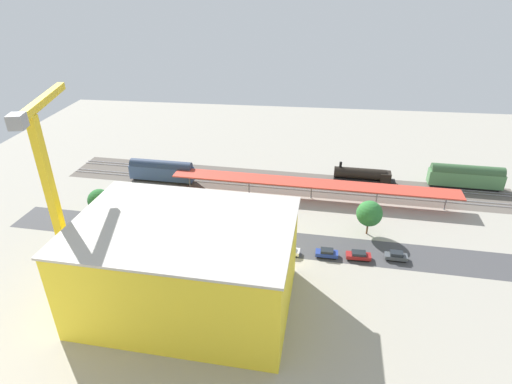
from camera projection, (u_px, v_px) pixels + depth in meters
ground_plane at (276, 229)px, 90.73m from camera, size 186.13×186.13×0.00m
rail_bed at (283, 182)px, 110.82m from camera, size 116.95×20.77×0.01m
street_asphalt at (274, 243)px, 86.28m from camera, size 116.66×15.99×0.01m
track_rails at (283, 182)px, 110.73m from camera, size 116.12×14.36×0.12m
platform_canopy_near at (312, 183)px, 101.40m from camera, size 69.64×9.36×4.25m
locomotive at (364, 176)px, 110.23m from camera, size 16.08×3.82×5.25m
passenger_coach at (466, 176)px, 106.89m from camera, size 18.36×4.20×6.17m
freight_coach_far at (161, 170)px, 110.22m from camera, size 17.41×3.91×5.90m
parked_car_0 at (396, 256)px, 80.91m from camera, size 4.37×2.07×1.73m
parked_car_1 at (358, 256)px, 81.10m from camera, size 4.77×1.93×1.63m
parked_car_2 at (327, 253)px, 81.79m from camera, size 4.44×2.06×1.63m
parked_car_3 at (289, 251)px, 82.54m from camera, size 4.56×2.35×1.73m
parked_car_4 at (260, 247)px, 83.66m from camera, size 4.40×1.97×1.66m
parked_car_5 at (226, 245)px, 84.17m from camera, size 4.27×2.19×1.79m
parked_car_6 at (192, 243)px, 84.88m from camera, size 4.76×1.95×1.84m
construction_building at (186, 266)px, 67.23m from camera, size 34.84×25.01×15.26m
construction_roof_slab at (182, 225)px, 63.55m from camera, size 35.48×25.65×0.40m
tower_crane at (52, 188)px, 67.45m from camera, size 6.38×20.97×32.71m
box_truck_0 at (151, 235)px, 85.88m from camera, size 9.89×3.75×3.19m
box_truck_1 at (227, 238)px, 84.77m from camera, size 9.10×3.65×3.33m
street_tree_0 at (253, 207)px, 89.41m from camera, size 5.63×5.63×7.76m
street_tree_1 at (99, 200)px, 92.76m from camera, size 5.12×5.12×7.14m
street_tree_2 at (125, 201)px, 90.78m from camera, size 5.15×5.15×7.99m
street_tree_3 at (369, 214)px, 86.91m from camera, size 5.43×5.43×7.72m
traffic_light at (158, 205)px, 90.64m from camera, size 0.50×0.36×7.15m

